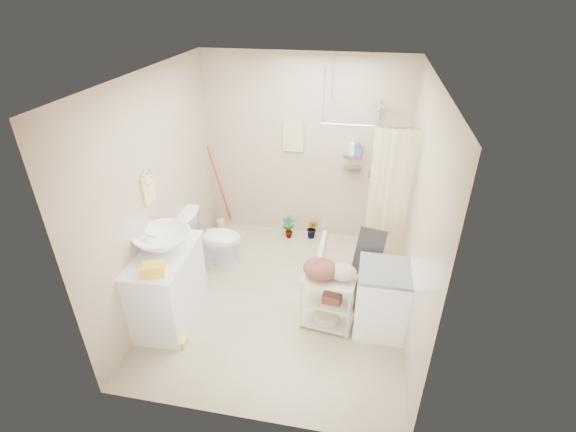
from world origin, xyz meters
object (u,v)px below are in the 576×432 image
Objects in this scene: toilet at (213,238)px; laundry_rack at (328,297)px; washing_machine at (382,299)px; vanity at (168,286)px.

toilet is 1.83m from laundry_rack.
toilet is 1.03× the size of laundry_rack.
toilet reaches higher than washing_machine.
toilet is at bearing 159.91° from laundry_rack.
washing_machine is (2.30, 0.29, -0.05)m from vanity.
washing_machine is at bearing -113.30° from toilet.
washing_machine is 0.57m from laundry_rack.
vanity is at bearing -172.03° from washing_machine.
toilet is 1.01× the size of washing_machine.
vanity is 1.28× the size of washing_machine.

